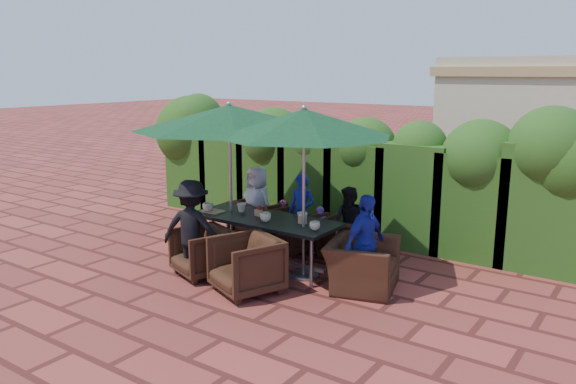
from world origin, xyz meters
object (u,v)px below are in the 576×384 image
Objects in this scene: umbrella_right at (304,123)px; chair_end_right at (362,257)px; dining_table at (265,223)px; chair_far_left at (258,219)px; chair_far_right at (345,236)px; chair_far_mid at (298,228)px; umbrella_left at (229,118)px; chair_near_left at (202,249)px; chair_near_right at (246,262)px.

chair_end_right is (0.89, 0.10, -1.77)m from umbrella_right.
dining_table is 2.94× the size of chair_far_left.
chair_end_right is at bearing 128.02° from chair_far_right.
chair_far_mid is at bearing 127.97° from umbrella_right.
umbrella_left is 2.13m from chair_far_mid.
chair_far_mid is 1.80m from chair_near_left.
chair_near_right is at bearing 78.19° from chair_far_right.
chair_far_right is at bearing 23.79° from chair_end_right.
umbrella_right is 2.35m from chair_near_left.
dining_table is 0.78× the size of umbrella_left.
chair_far_left is (-0.19, 0.91, -1.82)m from umbrella_left.
dining_table is 1.02m from chair_near_left.
umbrella_left reaches higher than chair_far_left.
chair_near_left is at bearing 53.62° from chair_far_right.
umbrella_left is 2.37m from chair_near_right.
chair_far_left is 0.95× the size of chair_near_right.
umbrella_right is 2.44× the size of chair_end_right.
chair_near_left reaches higher than chair_far_right.
umbrella_right reaches higher than chair_far_left.
umbrella_left reaches higher than chair_near_left.
chair_far_right is (1.70, 0.08, -0.04)m from chair_far_left.
chair_near_left is (0.20, -0.89, -1.83)m from umbrella_left.
chair_near_right is (0.94, -0.15, 0.03)m from chair_near_left.
chair_far_right is (0.07, 1.10, -1.86)m from umbrella_right.
chair_far_mid is at bearing 90.27° from dining_table.
chair_end_right reaches higher than dining_table.
chair_near_right is at bearing 11.00° from chair_near_left.
chair_far_left is (-1.63, 1.02, -1.82)m from umbrella_right.
chair_far_mid is 0.92× the size of chair_near_right.
umbrella_left is at bearing 116.13° from chair_far_left.
dining_table is 1.33m from chair_far_left.
umbrella_left is 3.87× the size of chair_near_left.
chair_far_left is at bearing 1.27° from chair_far_right.
chair_near_right is at bearing 115.10° from chair_end_right.
chair_far_left is 1.70m from chair_far_right.
chair_far_mid is at bearing 125.67° from chair_near_right.
chair_far_right is 0.92× the size of chair_near_left.
chair_far_right is 2.29m from chair_near_left.
chair_far_mid is (0.88, -0.07, -0.01)m from chair_far_left.
chair_far_left is 1.12× the size of chair_far_right.
umbrella_left is 1.45m from umbrella_right.
chair_far_mid is at bearing -169.79° from chair_far_left.
chair_near_right reaches higher than chair_far_mid.
chair_far_left reaches higher than chair_far_right.
umbrella_left is 3.86× the size of chair_far_mid.
chair_far_left is 1.03× the size of chair_far_mid.
chair_far_mid reaches higher than chair_near_left.
dining_table is 0.94m from chair_far_mid.
umbrella_left is 4.20× the size of chair_far_right.
umbrella_right is 1.98m from chair_end_right.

